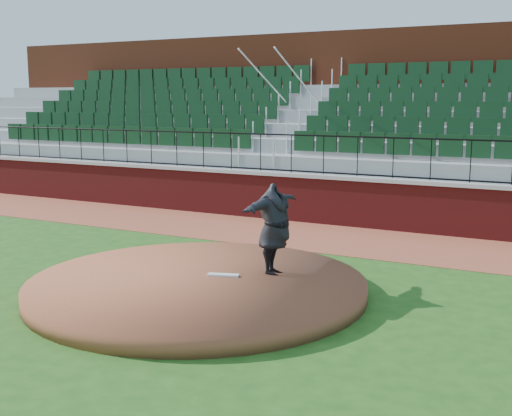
# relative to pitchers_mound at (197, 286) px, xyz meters

# --- Properties ---
(ground) EXTENTS (90.00, 90.00, 0.00)m
(ground) POSITION_rel_pitchers_mound_xyz_m (0.42, -0.18, -0.12)
(ground) COLOR #214E16
(ground) RESTS_ON ground
(warning_track) EXTENTS (34.00, 3.20, 0.01)m
(warning_track) POSITION_rel_pitchers_mound_xyz_m (0.42, 5.22, -0.12)
(warning_track) COLOR brown
(warning_track) RESTS_ON ground
(field_wall) EXTENTS (34.00, 0.35, 1.20)m
(field_wall) POSITION_rel_pitchers_mound_xyz_m (0.42, 6.82, 0.47)
(field_wall) COLOR maroon
(field_wall) RESTS_ON ground
(wall_cap) EXTENTS (34.00, 0.45, 0.10)m
(wall_cap) POSITION_rel_pitchers_mound_xyz_m (0.42, 6.82, 1.12)
(wall_cap) COLOR #B7B7B7
(wall_cap) RESTS_ON field_wall
(wall_railing) EXTENTS (34.00, 0.05, 1.00)m
(wall_railing) POSITION_rel_pitchers_mound_xyz_m (0.42, 6.82, 1.67)
(wall_railing) COLOR black
(wall_railing) RESTS_ON wall_cap
(seating_stands) EXTENTS (34.00, 5.10, 4.60)m
(seating_stands) POSITION_rel_pitchers_mound_xyz_m (0.42, 9.55, 2.18)
(seating_stands) COLOR gray
(seating_stands) RESTS_ON ground
(concourse_wall) EXTENTS (34.00, 0.50, 5.50)m
(concourse_wall) POSITION_rel_pitchers_mound_xyz_m (0.42, 12.35, 2.62)
(concourse_wall) COLOR maroon
(concourse_wall) RESTS_ON ground
(pitchers_mound) EXTENTS (5.69, 5.69, 0.25)m
(pitchers_mound) POSITION_rel_pitchers_mound_xyz_m (0.00, 0.00, 0.00)
(pitchers_mound) COLOR brown
(pitchers_mound) RESTS_ON ground
(pitching_rubber) EXTENTS (0.55, 0.30, 0.04)m
(pitching_rubber) POSITION_rel_pitchers_mound_xyz_m (0.29, 0.36, 0.14)
(pitching_rubber) COLOR white
(pitching_rubber) RESTS_ON pitchers_mound
(pitcher) EXTENTS (0.60, 1.96, 1.58)m
(pitcher) POSITION_rel_pitchers_mound_xyz_m (0.99, 0.91, 0.92)
(pitcher) COLOR black
(pitcher) RESTS_ON pitchers_mound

